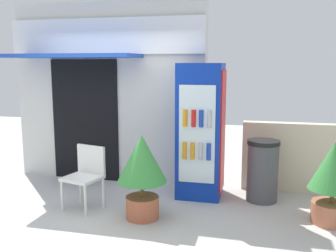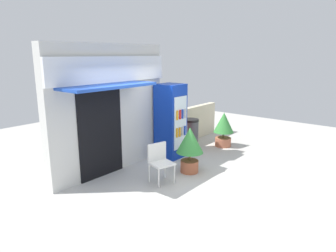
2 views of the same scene
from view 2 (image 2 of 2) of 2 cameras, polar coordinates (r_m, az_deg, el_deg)
The scene contains 8 objects.
ground at distance 6.69m, azimuth 0.61°, elevation -10.81°, with size 16.00×16.00×0.00m, color beige.
storefront_building at distance 7.13m, azimuth -11.02°, elevation 3.52°, with size 3.29×1.03×2.98m.
drink_cooler at distance 8.08m, azimuth 0.54°, elevation 0.93°, with size 0.66×0.71×1.99m.
plastic_chair at distance 6.61m, azimuth -1.58°, elevation -6.41°, with size 0.56×0.53×0.86m.
potted_plant_near_shop at distance 7.10m, azimuth 4.14°, elevation -3.56°, with size 0.64×0.64×1.09m.
potted_plant_curbside at distance 9.25m, azimuth 10.47°, elevation -0.12°, with size 0.60×0.60×1.05m.
trash_bin at distance 8.90m, azimuth 4.31°, elevation -1.52°, with size 0.47×0.47×0.90m.
stone_boundary_wall at distance 9.91m, azimuth 4.69°, elevation 0.55°, with size 2.43×0.20×1.08m, color beige.
Camera 2 is at (-4.76, -3.81, 2.76)m, focal length 32.24 mm.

